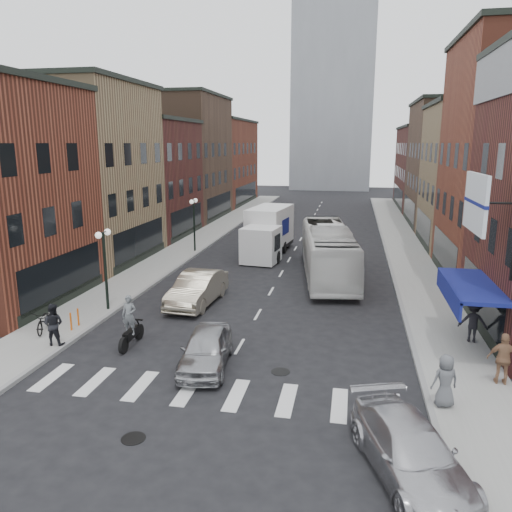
# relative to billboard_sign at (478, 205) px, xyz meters

# --- Properties ---
(ground) EXTENTS (160.00, 160.00, 0.00)m
(ground) POSITION_rel_billboard_sign_xyz_m (-8.59, -0.50, -6.13)
(ground) COLOR black
(ground) RESTS_ON ground
(sidewalk_left) EXTENTS (3.00, 74.00, 0.15)m
(sidewalk_left) POSITION_rel_billboard_sign_xyz_m (-17.09, 21.50, -6.06)
(sidewalk_left) COLOR gray
(sidewalk_left) RESTS_ON ground
(sidewalk_right) EXTENTS (3.00, 74.00, 0.15)m
(sidewalk_right) POSITION_rel_billboard_sign_xyz_m (-0.09, 21.50, -6.06)
(sidewalk_right) COLOR gray
(sidewalk_right) RESTS_ON ground
(curb_left) EXTENTS (0.20, 74.00, 0.16)m
(curb_left) POSITION_rel_billboard_sign_xyz_m (-15.59, 21.50, -6.13)
(curb_left) COLOR gray
(curb_left) RESTS_ON ground
(curb_right) EXTENTS (0.20, 74.00, 0.16)m
(curb_right) POSITION_rel_billboard_sign_xyz_m (-1.59, 21.50, -6.13)
(curb_right) COLOR gray
(curb_right) RESTS_ON ground
(crosswalk_stripes) EXTENTS (12.00, 2.20, 0.01)m
(crosswalk_stripes) POSITION_rel_billboard_sign_xyz_m (-8.59, -3.50, -6.13)
(crosswalk_stripes) COLOR silver
(crosswalk_stripes) RESTS_ON ground
(bldg_left_mid_a) EXTENTS (10.30, 10.20, 12.30)m
(bldg_left_mid_a) POSITION_rel_billboard_sign_xyz_m (-23.58, 13.50, 0.02)
(bldg_left_mid_a) COLOR #947651
(bldg_left_mid_a) RESTS_ON ground
(bldg_left_mid_b) EXTENTS (10.30, 10.20, 10.30)m
(bldg_left_mid_b) POSITION_rel_billboard_sign_xyz_m (-23.58, 23.50, -0.98)
(bldg_left_mid_b) COLOR #4B1D1B
(bldg_left_mid_b) RESTS_ON ground
(bldg_left_far_a) EXTENTS (10.30, 12.20, 13.30)m
(bldg_left_far_a) POSITION_rel_billboard_sign_xyz_m (-23.58, 34.50, 0.52)
(bldg_left_far_a) COLOR #4C3526
(bldg_left_far_a) RESTS_ON ground
(bldg_left_far_b) EXTENTS (10.30, 16.20, 11.30)m
(bldg_left_far_b) POSITION_rel_billboard_sign_xyz_m (-23.58, 48.50, -0.48)
(bldg_left_far_b) COLOR brown
(bldg_left_far_b) RESTS_ON ground
(bldg_right_mid_b) EXTENTS (10.30, 10.20, 11.30)m
(bldg_right_mid_b) POSITION_rel_billboard_sign_xyz_m (6.41, 23.50, -0.48)
(bldg_right_mid_b) COLOR #947651
(bldg_right_mid_b) RESTS_ON ground
(bldg_right_far_a) EXTENTS (10.30, 12.20, 12.30)m
(bldg_right_far_a) POSITION_rel_billboard_sign_xyz_m (6.41, 34.50, 0.02)
(bldg_right_far_a) COLOR #4C3526
(bldg_right_far_a) RESTS_ON ground
(bldg_right_far_b) EXTENTS (10.30, 16.20, 10.30)m
(bldg_right_far_b) POSITION_rel_billboard_sign_xyz_m (6.41, 48.50, -0.98)
(bldg_right_far_b) COLOR #4B1D1B
(bldg_right_far_b) RESTS_ON ground
(awning_blue) EXTENTS (1.80, 5.00, 0.78)m
(awning_blue) POSITION_rel_billboard_sign_xyz_m (0.34, 2.00, -3.50)
(awning_blue) COLOR navy
(awning_blue) RESTS_ON ground
(billboard_sign) EXTENTS (1.52, 3.00, 3.70)m
(billboard_sign) POSITION_rel_billboard_sign_xyz_m (0.00, 0.00, 0.00)
(billboard_sign) COLOR black
(billboard_sign) RESTS_ON ground
(distant_tower) EXTENTS (14.00, 14.00, 50.00)m
(distant_tower) POSITION_rel_billboard_sign_xyz_m (-8.59, 77.50, 18.87)
(distant_tower) COLOR #9399A0
(distant_tower) RESTS_ON ground
(streetlamp_near) EXTENTS (0.32, 1.22, 4.11)m
(streetlamp_near) POSITION_rel_billboard_sign_xyz_m (-15.99, 3.50, -3.22)
(streetlamp_near) COLOR black
(streetlamp_near) RESTS_ON ground
(streetlamp_far) EXTENTS (0.32, 1.22, 4.11)m
(streetlamp_far) POSITION_rel_billboard_sign_xyz_m (-15.99, 17.50, -3.22)
(streetlamp_far) COLOR black
(streetlamp_far) RESTS_ON ground
(bike_rack) EXTENTS (0.08, 0.68, 0.80)m
(bike_rack) POSITION_rel_billboard_sign_xyz_m (-16.19, 0.80, -5.58)
(bike_rack) COLOR #D8590C
(bike_rack) RESTS_ON sidewalk_left
(box_truck) EXTENTS (3.08, 8.25, 3.49)m
(box_truck) POSITION_rel_billboard_sign_xyz_m (-10.38, 17.69, -4.41)
(box_truck) COLOR white
(box_truck) RESTS_ON ground
(motorcycle_rider) EXTENTS (0.62, 2.17, 2.21)m
(motorcycle_rider) POSITION_rel_billboard_sign_xyz_m (-12.98, -0.36, -5.10)
(motorcycle_rider) COLOR black
(motorcycle_rider) RESTS_ON ground
(transit_bus) EXTENTS (4.26, 11.82, 3.22)m
(transit_bus) POSITION_rel_billboard_sign_xyz_m (-5.64, 12.28, -4.52)
(transit_bus) COLOR silver
(transit_bus) RESTS_ON ground
(sedan_left_near) EXTENTS (2.18, 4.38, 1.43)m
(sedan_left_near) POSITION_rel_billboard_sign_xyz_m (-9.39, -1.59, -5.42)
(sedan_left_near) COLOR #A1A2A6
(sedan_left_near) RESTS_ON ground
(sedan_left_far) EXTENTS (2.10, 5.18, 1.67)m
(sedan_left_far) POSITION_rel_billboard_sign_xyz_m (-11.97, 5.50, -5.30)
(sedan_left_far) COLOR beige
(sedan_left_far) RESTS_ON ground
(curb_car) EXTENTS (3.40, 5.14, 1.38)m
(curb_car) POSITION_rel_billboard_sign_xyz_m (-2.57, -6.66, -5.44)
(curb_car) COLOR #B8B8BD
(curb_car) RESTS_ON ground
(parked_bicycle) EXTENTS (1.15, 1.93, 0.96)m
(parked_bicycle) POSITION_rel_billboard_sign_xyz_m (-17.27, 0.18, -5.50)
(parked_bicycle) COLOR black
(parked_bicycle) RESTS_ON sidewalk_left
(ped_left_solo) EXTENTS (0.88, 0.55, 1.74)m
(ped_left_solo) POSITION_rel_billboard_sign_xyz_m (-15.99, -1.07, -5.11)
(ped_left_solo) COLOR black
(ped_left_solo) RESTS_ON sidewalk_left
(ped_right_a) EXTENTS (1.21, 0.73, 1.76)m
(ped_right_a) POSITION_rel_billboard_sign_xyz_m (0.83, 2.52, -5.10)
(ped_right_a) COLOR black
(ped_right_a) RESTS_ON sidewalk_right
(ped_right_b) EXTENTS (1.11, 0.64, 1.81)m
(ped_right_b) POSITION_rel_billboard_sign_xyz_m (1.01, -1.23, -5.08)
(ped_right_b) COLOR #906749
(ped_right_b) RESTS_ON sidewalk_right
(ped_right_c) EXTENTS (0.95, 0.76, 1.70)m
(ped_right_c) POSITION_rel_billboard_sign_xyz_m (-1.19, -3.16, -5.14)
(ped_right_c) COLOR #54565B
(ped_right_c) RESTS_ON sidewalk_right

